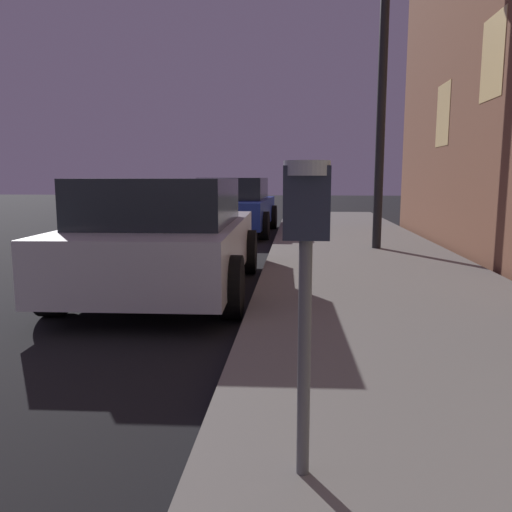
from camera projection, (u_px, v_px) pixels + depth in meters
parking_meter at (306, 242)px, 2.11m from camera, size 0.19×0.19×1.36m
car_silver at (167, 236)px, 6.42m from camera, size 2.19×4.12×1.43m
car_blue at (235, 206)px, 13.23m from camera, size 2.08×4.27×1.43m
street_lamp at (383, 54)px, 8.96m from camera, size 0.44×0.44×5.12m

